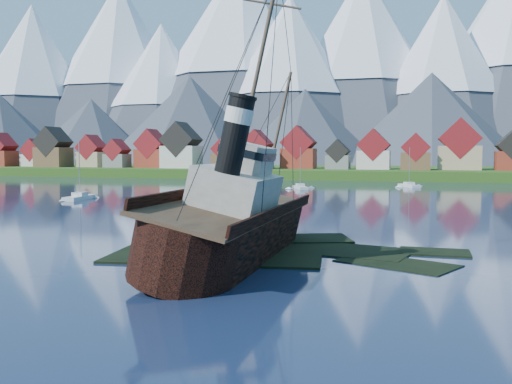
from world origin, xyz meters
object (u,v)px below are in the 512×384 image
(sailboat_c, at_px, (300,188))
(sailboat_e, at_px, (409,186))
(tugboat_wreck, at_px, (233,221))
(sailboat_a, at_px, (80,198))

(sailboat_c, distance_m, sailboat_e, 29.28)
(tugboat_wreck, xyz_separation_m, sailboat_a, (-46.11, 47.32, -2.78))
(sailboat_a, distance_m, sailboat_e, 81.94)
(sailboat_e, bearing_deg, tugboat_wreck, -121.77)
(sailboat_c, relative_size, sailboat_e, 0.99)
(tugboat_wreck, distance_m, sailboat_c, 90.65)
(tugboat_wreck, height_order, sailboat_e, tugboat_wreck)
(tugboat_wreck, xyz_separation_m, sailboat_c, (-12.69, 89.72, -2.80))
(sailboat_c, xyz_separation_m, sailboat_e, (25.30, 14.75, -0.01))
(sailboat_a, bearing_deg, tugboat_wreck, -52.33)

